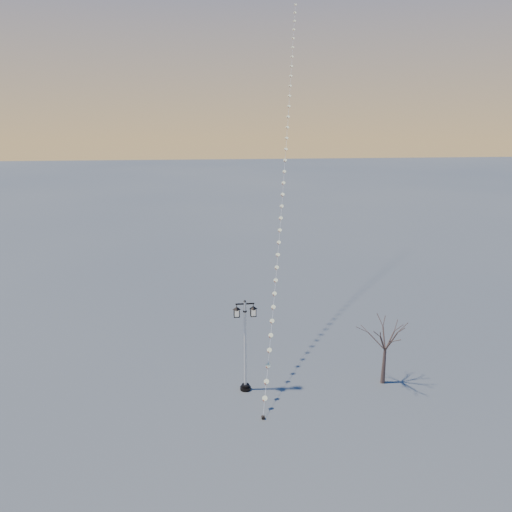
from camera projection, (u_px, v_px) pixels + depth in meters
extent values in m
plane|color=#535654|center=(259.00, 400.00, 27.88)|extent=(300.00, 300.00, 0.00)
cylinder|color=black|center=(245.00, 388.00, 28.93)|extent=(0.62, 0.62, 0.18)
cylinder|color=black|center=(245.00, 386.00, 28.88)|extent=(0.44, 0.44, 0.15)
cylinder|color=silver|center=(245.00, 344.00, 28.14)|extent=(0.14, 0.14, 5.19)
cylinder|color=black|center=(245.00, 311.00, 27.58)|extent=(0.22, 0.22, 0.07)
cube|color=black|center=(245.00, 304.00, 27.46)|extent=(1.05, 0.09, 0.07)
sphere|color=black|center=(245.00, 302.00, 27.42)|extent=(0.15, 0.15, 0.15)
pyramid|color=black|center=(237.00, 307.00, 27.45)|extent=(0.49, 0.49, 0.15)
cube|color=beige|center=(237.00, 313.00, 27.55)|extent=(0.29, 0.29, 0.38)
cube|color=black|center=(237.00, 316.00, 27.61)|extent=(0.33, 0.33, 0.04)
pyramid|color=black|center=(253.00, 306.00, 27.56)|extent=(0.49, 0.49, 0.15)
cube|color=beige|center=(253.00, 312.00, 27.65)|extent=(0.29, 0.29, 0.38)
cube|color=black|center=(253.00, 315.00, 27.71)|extent=(0.33, 0.33, 0.04)
cone|color=#49352D|center=(384.00, 365.00, 29.38)|extent=(0.27, 0.27, 2.32)
cylinder|color=black|center=(263.00, 417.00, 26.14)|extent=(0.19, 0.19, 0.19)
cylinder|color=black|center=(263.00, 417.00, 26.14)|extent=(0.03, 0.03, 0.23)
cone|color=#E2582A|center=(284.00, 147.00, 38.15)|extent=(0.07, 0.07, 0.26)
cylinder|color=white|center=(263.00, 410.00, 26.01)|extent=(0.01, 0.01, 0.74)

